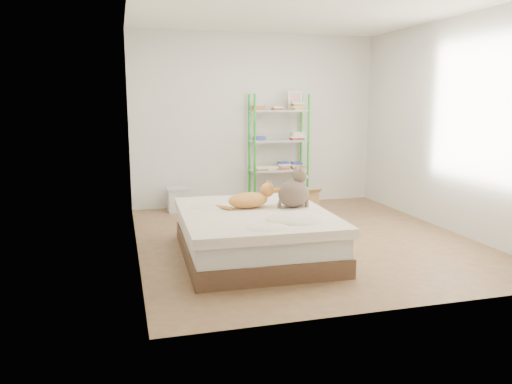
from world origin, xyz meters
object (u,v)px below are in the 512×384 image
object	(u,v)px
grey_cat	(294,188)
white_bin	(178,199)
bed	(254,233)
orange_cat	(248,198)
shelf_unit	(279,153)
cardboard_box	(295,203)

from	to	relation	value
grey_cat	white_bin	size ratio (longest dim) A/B	1.20
bed	orange_cat	distance (m)	0.38
orange_cat	shelf_unit	world-z (taller)	shelf_unit
bed	shelf_unit	distance (m)	2.63
bed	cardboard_box	world-z (taller)	bed
orange_cat	shelf_unit	distance (m)	2.43
shelf_unit	white_bin	distance (m)	1.68
orange_cat	shelf_unit	xyz separation A→B (m)	(1.05, 2.19, 0.23)
grey_cat	orange_cat	bearing A→B (deg)	68.18
orange_cat	white_bin	size ratio (longest dim) A/B	1.49
grey_cat	cardboard_box	bearing A→B (deg)	-30.46
grey_cat	white_bin	distance (m)	2.51
grey_cat	shelf_unit	distance (m)	2.36
cardboard_box	white_bin	world-z (taller)	cardboard_box
bed	cardboard_box	bearing A→B (deg)	58.64
grey_cat	cardboard_box	distance (m)	1.64
shelf_unit	white_bin	bearing A→B (deg)	-178.86
bed	grey_cat	size ratio (longest dim) A/B	4.52
bed	shelf_unit	xyz separation A→B (m)	(1.02, 2.36, 0.57)
bed	white_bin	distance (m)	2.39
orange_cat	white_bin	xyz separation A→B (m)	(-0.51, 2.15, -0.40)
orange_cat	cardboard_box	bearing A→B (deg)	45.54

